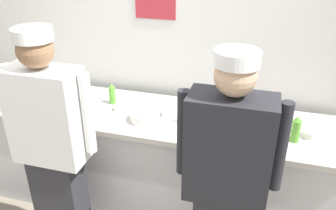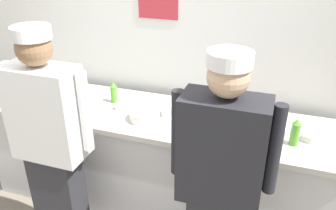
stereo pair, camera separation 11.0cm
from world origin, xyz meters
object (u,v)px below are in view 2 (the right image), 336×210
Objects in this scene: plate_stack_rear at (279,127)px; ramekin_orange_sauce at (244,134)px; ramekin_green_sauce at (311,137)px; deli_cup at (167,110)px; plate_stack_front at (145,116)px; squeeze_bottle_secondary at (114,93)px; ramekin_red_sauce at (120,106)px; ramekin_yellow_sauce at (76,89)px; sheet_tray at (206,118)px; chef_center at (220,182)px; squeeze_bottle_primary at (295,132)px; chef_near_left at (51,142)px; mixing_bowl_steel at (70,99)px; squeeze_bottle_spare at (245,104)px.

plate_stack_rear is 0.28m from ramekin_orange_sauce.
deli_cup reaches higher than ramekin_green_sauce.
plate_stack_front is 0.18m from deli_cup.
deli_cup is at bearing -9.61° from squeeze_bottle_secondary.
ramekin_red_sauce is 0.83× the size of ramekin_yellow_sauce.
deli_cup reaches higher than plate_stack_rear.
squeeze_bottle_secondary is at bearing 178.38° from plate_stack_rear.
ramekin_orange_sauce is (0.30, -0.17, 0.02)m from sheet_tray.
chef_center reaches higher than ramekin_orange_sauce.
sheet_tray is 0.65m from squeeze_bottle_primary.
ramekin_orange_sauce is (0.74, -0.01, -0.01)m from plate_stack_front.
chef_near_left is 4.54× the size of mixing_bowl_steel.
sheet_tray is 0.80m from squeeze_bottle_secondary.
squeeze_bottle_spare reaches higher than squeeze_bottle_secondary.
squeeze_bottle_secondary is 1.06m from squeeze_bottle_spare.
chef_center is 7.37× the size of plate_stack_front.
plate_stack_rear is 2.38× the size of ramekin_orange_sauce.
ramekin_yellow_sauce is (-0.10, 0.25, -0.03)m from mixing_bowl_steel.
plate_stack_front is 0.82m from ramekin_yellow_sauce.
chef_center is 0.74m from sheet_tray.
squeeze_bottle_primary reaches higher than ramekin_yellow_sauce.
plate_stack_front is at bearing -29.38° from squeeze_bottle_secondary.
squeeze_bottle_secondary is (-0.35, 0.20, 0.05)m from plate_stack_front.
deli_cup is at bearing 39.56° from plate_stack_front.
ramekin_red_sauce is at bearing 145.31° from chef_center.
squeeze_bottle_secondary reaches higher than deli_cup.
sheet_tray is 0.32m from squeeze_bottle_spare.
squeeze_bottle_primary reaches higher than plate_stack_front.
plate_stack_front is at bearing 47.46° from chef_near_left.
ramekin_green_sauce is (1.18, 0.09, -0.01)m from plate_stack_front.
chef_near_left reaches higher than ramekin_orange_sauce.
plate_stack_front is at bearing 179.30° from ramekin_orange_sauce.
plate_stack_front reaches higher than ramekin_orange_sauce.
squeeze_bottle_secondary is (-1.42, 0.19, -0.01)m from squeeze_bottle_primary.
chef_center is at bearing -127.98° from ramekin_green_sauce.
ramekin_orange_sauce is 0.62m from deli_cup.
squeeze_bottle_secondary is 0.43m from ramekin_yellow_sauce.
squeeze_bottle_spare is (-0.37, 0.31, 0.00)m from squeeze_bottle_primary.
deli_cup is at bearing 173.20° from squeeze_bottle_primary.
ramekin_green_sauce is at bearing 52.02° from chef_center.
chef_near_left is at bearing 178.31° from chef_center.
chef_near_left is 16.85× the size of ramekin_yellow_sauce.
plate_stack_rear is 1.98× the size of ramekin_yellow_sauce.
squeeze_bottle_spare is (-0.27, 0.15, 0.07)m from plate_stack_rear.
squeeze_bottle_primary reaches higher than ramekin_red_sauce.
ramekin_orange_sauce is 0.76× the size of ramekin_green_sauce.
chef_center is at bearing -96.80° from ramekin_orange_sauce.
mixing_bowl_steel is 0.27m from ramekin_yellow_sauce.
ramekin_orange_sauce is (1.10, -0.21, -0.06)m from squeeze_bottle_secondary.
squeeze_bottle_secondary is 1.12m from ramekin_orange_sauce.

